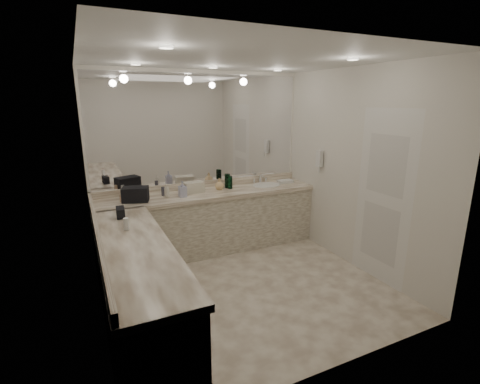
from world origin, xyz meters
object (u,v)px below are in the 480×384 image
sink (266,186)px  cream_cosmetic_case (194,187)px  soap_bottle_c (219,184)px  soap_bottle_a (167,191)px  hand_towel (285,181)px  black_toiletry_bag (135,195)px  soap_bottle_b (182,189)px  wall_phone (319,159)px

sink → cream_cosmetic_case: 1.17m
soap_bottle_c → soap_bottle_a: bearing=-174.5°
cream_cosmetic_case → soap_bottle_c: 0.40m
hand_towel → soap_bottle_c: size_ratio=1.39×
black_toiletry_bag → hand_towel: size_ratio=1.38×
hand_towel → soap_bottle_c: soap_bottle_c is taller
sink → soap_bottle_b: bearing=-176.2°
wall_phone → black_toiletry_bag: size_ratio=0.73×
sink → cream_cosmetic_case: bearing=177.0°
soap_bottle_a → soap_bottle_c: 0.81m
wall_phone → soap_bottle_c: bearing=157.6°
hand_towel → soap_bottle_a: size_ratio=1.29×
soap_bottle_b → soap_bottle_a: bearing=159.0°
wall_phone → cream_cosmetic_case: bearing=162.4°
black_toiletry_bag → soap_bottle_c: black_toiletry_bag is taller
sink → black_toiletry_bag: 1.99m
soap_bottle_c → black_toiletry_bag: bearing=-174.4°
wall_phone → sink: bearing=140.4°
black_toiletry_bag → cream_cosmetic_case: black_toiletry_bag is taller
sink → wall_phone: bearing=-39.6°
cream_cosmetic_case → soap_bottle_b: 0.26m
soap_bottle_b → soap_bottle_c: (0.61, 0.15, -0.02)m
soap_bottle_a → cream_cosmetic_case: bearing=10.6°
sink → hand_towel: hand_towel is taller
hand_towel → soap_bottle_c: 1.14m
sink → wall_phone: size_ratio=1.83×
soap_bottle_a → soap_bottle_c: (0.81, 0.08, -0.01)m
soap_bottle_a → soap_bottle_b: bearing=-21.0°
soap_bottle_a → soap_bottle_b: soap_bottle_b is taller
cream_cosmetic_case → soap_bottle_a: size_ratio=1.51×
sink → black_toiletry_bag: (-1.99, -0.06, 0.10)m
hand_towel → soap_bottle_a: 1.94m
wall_phone → black_toiletry_bag: bearing=170.3°
black_toiletry_bag → hand_towel: 2.36m
soap_bottle_a → soap_bottle_b: 0.21m
wall_phone → soap_bottle_a: wall_phone is taller
black_toiletry_bag → soap_bottle_a: 0.42m
soap_bottle_a → wall_phone: bearing=-12.6°
hand_towel → soap_bottle_c: (-1.13, 0.03, 0.07)m
sink → soap_bottle_c: 0.77m
sink → cream_cosmetic_case: (-1.16, 0.06, 0.09)m
cream_cosmetic_case → soap_bottle_b: size_ratio=1.28×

